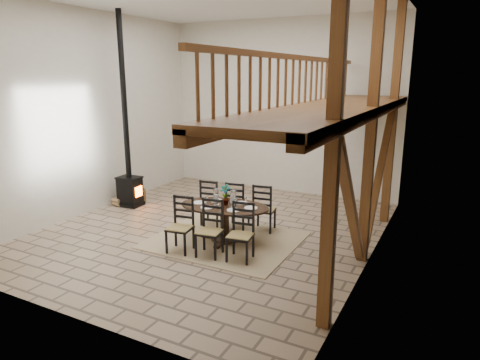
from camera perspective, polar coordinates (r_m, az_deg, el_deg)
The scene contains 7 objects.
ground at distance 9.82m, azimuth -3.87°, elevation -6.70°, with size 8.00×8.00×0.00m, color #9E8369.
room_shell at distance 8.63m, azimuth 2.69°, elevation 11.00°, with size 7.02×8.02×5.01m.
rug at distance 9.22m, azimuth -2.03°, elevation -8.01°, with size 3.00×2.50×0.02m, color tan.
dining_table at distance 9.08m, azimuth -2.05°, elevation -5.65°, with size 2.06×2.36×1.23m.
wood_stove at distance 11.67m, azimuth -14.68°, elevation 2.04°, with size 0.64×0.50×5.00m.
log_basket at distance 12.25m, azimuth -13.58°, elevation -1.95°, with size 0.50×0.50×0.41m.
log_stack at distance 12.06m, azimuth -15.64°, elevation -2.73°, with size 0.38×0.46×0.20m.
Camera 1 is at (4.81, -7.82, 3.47)m, focal length 32.00 mm.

